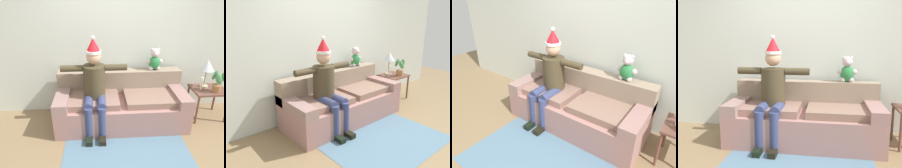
% 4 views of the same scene
% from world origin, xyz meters
% --- Properties ---
extents(back_wall, '(7.00, 0.10, 2.70)m').
position_xyz_m(back_wall, '(0.00, 1.55, 1.35)').
color(back_wall, silver).
rests_on(back_wall, ground_plane).
extents(couch, '(2.13, 0.90, 0.84)m').
position_xyz_m(couch, '(0.00, 1.02, 0.33)').
color(couch, '#A0726C').
rests_on(couch, ground_plane).
extents(person_seated, '(1.02, 0.77, 1.52)m').
position_xyz_m(person_seated, '(-0.44, 0.86, 0.77)').
color(person_seated, '#443925').
rests_on(person_seated, ground_plane).
extents(teddy_bear, '(0.29, 0.17, 0.38)m').
position_xyz_m(teddy_bear, '(0.60, 1.30, 1.01)').
color(teddy_bear, '#2A793F').
rests_on(teddy_bear, couch).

